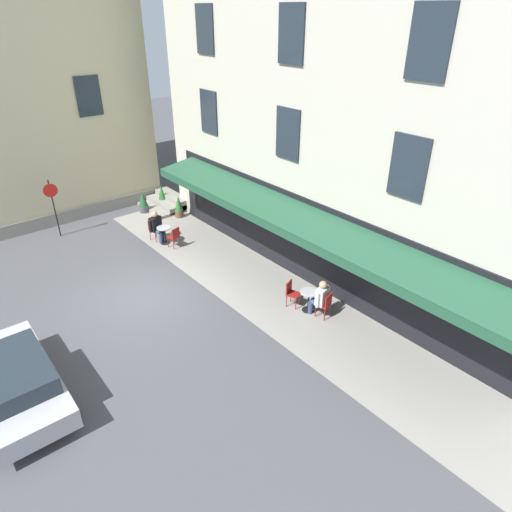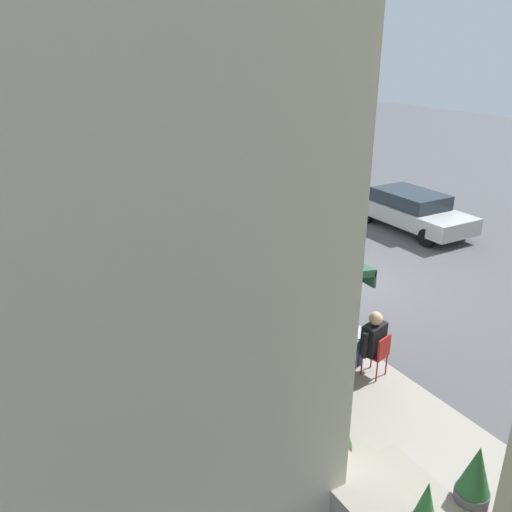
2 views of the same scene
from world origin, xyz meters
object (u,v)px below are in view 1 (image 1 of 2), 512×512
cafe_chair_red_facing_street (291,292)px  parked_car_silver (15,380)px  cafe_chair_red_back_row (154,228)px  seated_patron_in_black (157,226)px  potted_plant_under_sign (143,202)px  no_parking_sign (52,198)px  cafe_chair_red_near_door (174,236)px  seated_companion_in_white (320,297)px  cafe_table_mid_terrace (164,233)px  potted_plant_mid_terrace (179,207)px  cafe_chair_red_corner_left (326,303)px  potted_plant_entrance_right (162,196)px  cafe_table_near_entrance (309,298)px

cafe_chair_red_facing_street → parked_car_silver: (1.34, 8.31, 0.16)m
cafe_chair_red_facing_street → cafe_chair_red_back_row: (7.42, 1.15, 0.00)m
seated_patron_in_black → potted_plant_under_sign: size_ratio=1.28×
cafe_chair_red_back_row → no_parking_sign: (2.98, 3.07, 1.25)m
cafe_chair_red_near_door → seated_companion_in_white: (-7.18, -1.17, 0.16)m
cafe_chair_red_back_row → cafe_chair_red_near_door: 1.26m
cafe_table_mid_terrace → potted_plant_mid_terrace: size_ratio=0.69×
potted_plant_under_sign → parked_car_silver: parked_car_silver is taller
no_parking_sign → parked_car_silver: 10.00m
seated_patron_in_black → potted_plant_mid_terrace: bearing=-51.7°
seated_companion_in_white → cafe_chair_red_back_row: bearing=10.0°
cafe_chair_red_back_row → potted_plant_under_sign: 3.23m
cafe_table_mid_terrace → seated_companion_in_white: size_ratio=0.56×
cafe_table_mid_terrace → seated_patron_in_black: size_ratio=0.55×
cafe_chair_red_corner_left → cafe_chair_red_near_door: (7.40, 1.22, 0.00)m
cafe_chair_red_corner_left → potted_plant_mid_terrace: 10.04m
cafe_table_mid_terrace → cafe_chair_red_back_row: bearing=14.9°
seated_companion_in_white → potted_plant_entrance_right: size_ratio=1.21×
cafe_table_near_entrance → seated_companion_in_white: 0.47m
cafe_table_near_entrance → seated_companion_in_white: seated_companion_in_white is taller
cafe_chair_red_corner_left → seated_patron_in_black: bearing=9.9°
potted_plant_mid_terrace → parked_car_silver: size_ratio=0.25×
potted_plant_under_sign → parked_car_silver: (-9.13, 8.22, 0.19)m
parked_car_silver → cafe_table_mid_terrace: bearing=-53.2°
parked_car_silver → potted_plant_under_sign: bearing=-42.0°
cafe_chair_red_corner_left → seated_companion_in_white: size_ratio=0.68×
cafe_table_near_entrance → cafe_table_mid_terrace: same height
cafe_table_mid_terrace → cafe_chair_red_back_row: 0.63m
cafe_chair_red_corner_left → cafe_chair_red_facing_street: bearing=17.2°
cafe_chair_red_corner_left → cafe_chair_red_near_door: same height
potted_plant_mid_terrace → potted_plant_entrance_right: bearing=-2.3°
seated_patron_in_black → seated_companion_in_white: size_ratio=1.02×
cafe_chair_red_facing_street → cafe_chair_red_corner_left: size_ratio=1.00×
potted_plant_mid_terrace → parked_car_silver: (-7.48, 9.25, 0.18)m
cafe_chair_red_corner_left → seated_patron_in_black: size_ratio=0.67×
seated_patron_in_black → seated_companion_in_white: 8.32m
cafe_chair_red_back_row → no_parking_sign: bearing=45.8°
cafe_table_near_entrance → cafe_chair_red_facing_street: 0.63m
cafe_table_near_entrance → cafe_chair_red_near_door: (6.78, 1.08, 0.06)m
cafe_table_mid_terrace → potted_plant_entrance_right: bearing=-28.1°
cafe_chair_red_facing_street → seated_companion_in_white: (-0.99, -0.32, 0.16)m
seated_patron_in_black → potted_plant_under_sign: seated_patron_in_black is taller
no_parking_sign → cafe_chair_red_corner_left: bearing=-158.4°
cafe_table_near_entrance → no_parking_sign: bearing=22.0°
cafe_table_near_entrance → cafe_chair_red_corner_left: bearing=-166.9°
cafe_chair_red_corner_left → seated_patron_in_black: seated_patron_in_black is taller
potted_plant_entrance_right → potted_plant_mid_terrace: bearing=177.7°
cafe_chair_red_facing_street → parked_car_silver: size_ratio=0.21×
cafe_chair_red_near_door → seated_companion_in_white: bearing=-170.7°
potted_plant_under_sign → cafe_table_near_entrance: bearing=-178.4°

